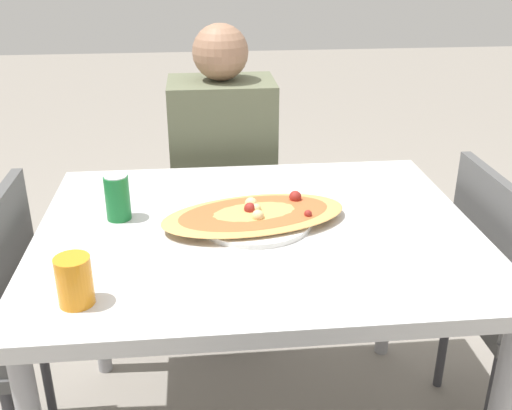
# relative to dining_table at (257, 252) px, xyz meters

# --- Properties ---
(dining_table) EXTENTS (1.15, 0.92, 0.76)m
(dining_table) POSITION_rel_dining_table_xyz_m (0.00, 0.00, 0.00)
(dining_table) COLOR silver
(dining_table) RESTS_ON ground_plane
(chair_far_seated) EXTENTS (0.40, 0.40, 0.87)m
(chair_far_seated) POSITION_rel_dining_table_xyz_m (-0.06, 0.79, -0.19)
(chair_far_seated) COLOR #4C4C4C
(chair_far_seated) RESTS_ON ground_plane
(chair_side_right) EXTENTS (0.40, 0.40, 0.87)m
(chair_side_right) POSITION_rel_dining_table_xyz_m (0.77, 0.03, -0.19)
(chair_side_right) COLOR #4C4C4C
(chair_side_right) RESTS_ON ground_plane
(person_seated) EXTENTS (0.38, 0.29, 1.19)m
(person_seated) POSITION_rel_dining_table_xyz_m (-0.06, 0.68, 0.02)
(person_seated) COLOR #2D2D38
(person_seated) RESTS_ON ground_plane
(pizza_main) EXTENTS (0.54, 0.34, 0.06)m
(pizza_main) POSITION_rel_dining_table_xyz_m (-0.00, 0.03, 0.10)
(pizza_main) COLOR white
(pizza_main) RESTS_ON dining_table
(soda_can) EXTENTS (0.07, 0.07, 0.12)m
(soda_can) POSITION_rel_dining_table_xyz_m (-0.37, 0.09, 0.14)
(soda_can) COLOR #197233
(soda_can) RESTS_ON dining_table
(drink_glass) EXTENTS (0.07, 0.07, 0.11)m
(drink_glass) POSITION_rel_dining_table_xyz_m (-0.41, -0.32, 0.13)
(drink_glass) COLOR orange
(drink_glass) RESTS_ON dining_table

